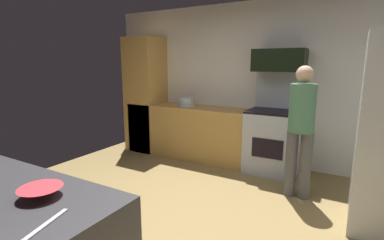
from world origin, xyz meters
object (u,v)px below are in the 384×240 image
mixing_bowl_small (41,192)px  stock_pot (186,102)px  oven_range (273,139)px  person_cook (301,126)px  microwave (279,60)px

mixing_bowl_small → stock_pot: 3.53m
oven_range → stock_pot: 1.60m
oven_range → person_cook: 0.93m
microwave → mixing_bowl_small: 3.56m
oven_range → stock_pot: size_ratio=5.11×
microwave → stock_pot: size_ratio=2.49×
mixing_bowl_small → stock_pot: bearing=107.5°
microwave → person_cook: 1.20m
person_cook → stock_pot: (-2.02, 0.70, 0.07)m
microwave → stock_pot: bearing=-177.0°
mixing_bowl_small → stock_pot: size_ratio=0.81×
oven_range → mixing_bowl_small: bearing=-98.1°
oven_range → person_cook: (0.48, -0.70, 0.39)m
oven_range → person_cook: person_cook is taller
mixing_bowl_small → oven_range: bearing=81.9°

